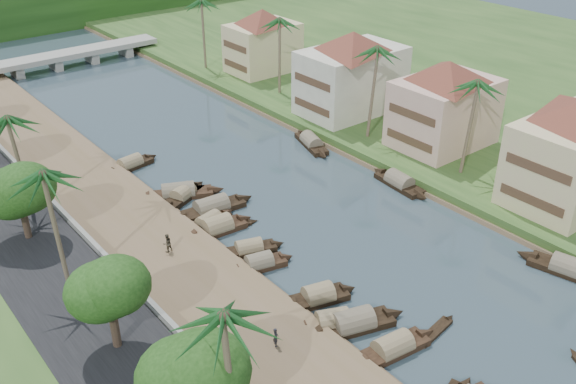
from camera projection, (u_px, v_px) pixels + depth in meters
ground at (415, 272)px, 53.81m from camera, size 220.00×220.00×0.00m
left_bank at (131, 232)px, 58.53m from camera, size 10.00×180.00×0.80m
right_bank at (395, 134)px, 77.61m from camera, size 16.00×180.00×1.20m
road at (38, 263)px, 53.73m from camera, size 8.00×180.00×1.40m
retaining_wall at (86, 239)px, 55.77m from camera, size 0.40×180.00×1.10m
far_right_fill at (562, 73)px, 97.90m from camera, size 60.00×220.00×1.15m
treeline at (12, 9)px, 120.27m from camera, size 120.00×14.00×8.00m
bridge at (73, 55)px, 102.22m from camera, size 28.00×4.00×2.40m
building_near at (574, 151)px, 59.78m from camera, size 14.85×14.85×10.20m
building_mid at (445, 103)px, 71.39m from camera, size 14.11×14.11×9.70m
building_far at (352, 71)px, 80.29m from camera, size 15.59×15.59×10.20m
building_distant at (263, 40)px, 94.76m from camera, size 12.62×12.62×9.20m
sampan_2 at (393, 348)px, 45.11m from camera, size 8.07×2.60×2.11m
sampan_3 at (353, 324)px, 47.37m from camera, size 8.87×4.34×2.33m
sampan_4 at (333, 322)px, 47.56m from camera, size 7.05×4.26×2.03m
sampan_5 at (318, 297)px, 50.18m from camera, size 6.97×3.38×2.18m
sampan_6 at (259, 264)px, 54.09m from camera, size 6.60×2.98×1.96m
sampan_7 at (249, 249)px, 56.07m from camera, size 6.75×3.42×1.83m
sampan_8 at (217, 228)px, 59.12m from camera, size 7.68×2.41×2.33m
sampan_9 at (212, 208)px, 62.27m from camera, size 9.49×2.65×2.35m
sampan_10 at (209, 223)px, 59.94m from camera, size 6.75×2.78×1.88m
sampan_11 at (183, 195)px, 64.54m from camera, size 7.20×4.31×2.08m
sampan_12 at (178, 193)px, 64.91m from camera, size 9.39×5.66×2.27m
sampan_13 at (130, 165)px, 70.63m from camera, size 7.45×2.63×2.03m
sampan_14 at (572, 270)px, 53.27m from camera, size 3.94×9.75×2.31m
sampan_15 at (399, 183)px, 66.90m from camera, size 2.46×8.49×2.24m
sampan_16 at (311, 143)px, 75.72m from camera, size 4.11×8.81×2.14m
canoe_1 at (435, 332)px, 47.07m from camera, size 5.24×1.62×0.84m
canoe_2 at (229, 227)px, 59.83m from camera, size 6.02×2.40×0.87m
palm_1 at (474, 86)px, 62.78m from camera, size 3.20×3.20×11.27m
palm_2 at (374, 51)px, 70.66m from camera, size 3.20×3.20×11.96m
palm_3 at (279, 21)px, 83.90m from camera, size 3.20×3.20×11.55m
palm_4 at (230, 316)px, 30.62m from camera, size 3.20×3.20×12.24m
palm_5 at (46, 175)px, 45.29m from camera, size 3.20×3.20×11.39m
palm_6 at (11, 120)px, 56.40m from camera, size 3.20×3.20×10.57m
palm_7 at (202, 2)px, 93.61m from camera, size 3.20×3.20×11.63m
tree_1 at (194, 374)px, 34.01m from camera, size 5.13×5.13×7.72m
tree_2 at (108, 289)px, 41.69m from camera, size 4.68×4.68×6.77m
tree_3 at (18, 191)px, 53.77m from camera, size 5.26×5.26×6.79m
tree_6 at (379, 62)px, 83.09m from camera, size 4.20×4.20×7.21m
person_near at (276, 337)px, 44.46m from camera, size 0.58×0.65×1.50m
person_far at (167, 243)px, 54.65m from camera, size 0.88×0.71×1.69m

